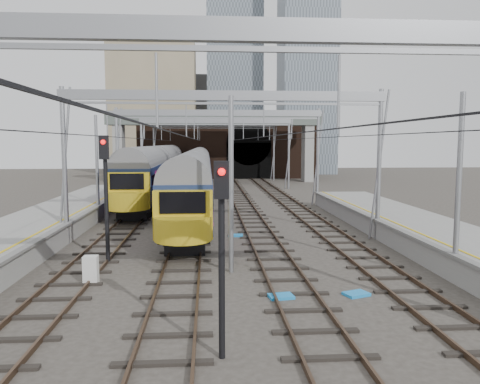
{
  "coord_description": "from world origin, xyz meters",
  "views": [
    {
      "loc": [
        -0.91,
        -16.35,
        5.18
      ],
      "look_at": [
        0.9,
        10.02,
        2.4
      ],
      "focal_mm": 35.0,
      "sensor_mm": 36.0,
      "label": 1
    }
  ],
  "objects": [
    {
      "name": "signal_near_left",
      "position": [
        -5.26,
        3.76,
        3.41
      ],
      "size": [
        0.39,
        0.49,
        5.49
      ],
      "rotation": [
        0.0,
        0.0,
        -0.03
      ],
      "color": "black",
      "rests_on": "ground"
    },
    {
      "name": "relay_cabinet",
      "position": [
        -5.25,
        0.84,
        0.52
      ],
      "size": [
        0.53,
        0.45,
        1.04
      ],
      "primitive_type": "cube",
      "rotation": [
        0.0,
        0.0,
        0.03
      ],
      "color": "silver",
      "rests_on": "ground"
    },
    {
      "name": "tracks",
      "position": [
        0.0,
        15.0,
        0.02
      ],
      "size": [
        14.4,
        80.0,
        0.22
      ],
      "color": "#4C3828",
      "rests_on": "ground"
    },
    {
      "name": "train_second",
      "position": [
        -6.0,
        38.21,
        2.53
      ],
      "size": [
        2.87,
        49.7,
        4.91
      ],
      "color": "black",
      "rests_on": "ground"
    },
    {
      "name": "equip_cover_c",
      "position": [
        4.12,
        -1.17,
        0.05
      ],
      "size": [
        0.96,
        0.83,
        0.1
      ],
      "primitive_type": "cube",
      "rotation": [
        0.0,
        0.0,
        0.36
      ],
      "color": "#1C86D5",
      "rests_on": "ground"
    },
    {
      "name": "city_skyline",
      "position": [
        2.73,
        70.48,
        17.09
      ],
      "size": [
        37.5,
        27.5,
        60.0
      ],
      "color": "tan",
      "rests_on": "ground"
    },
    {
      "name": "ground",
      "position": [
        0.0,
        0.0,
        0.0
      ],
      "size": [
        160.0,
        160.0,
        0.0
      ],
      "primitive_type": "plane",
      "color": "#38332D",
      "rests_on": "ground"
    },
    {
      "name": "retaining_wall",
      "position": [
        1.4,
        51.93,
        4.33
      ],
      "size": [
        28.0,
        2.75,
        9.0
      ],
      "color": "black",
      "rests_on": "ground"
    },
    {
      "name": "overhead_line",
      "position": [
        0.0,
        21.49,
        6.57
      ],
      "size": [
        16.8,
        80.0,
        8.0
      ],
      "color": "gray",
      "rests_on": "ground"
    },
    {
      "name": "train_main",
      "position": [
        -2.0,
        34.37,
        2.4
      ],
      "size": [
        2.66,
        61.57,
        4.63
      ],
      "color": "black",
      "rests_on": "ground"
    },
    {
      "name": "signal_near_centre",
      "position": [
        -0.6,
        -5.58,
        3.02
      ],
      "size": [
        0.36,
        0.46,
        4.77
      ],
      "rotation": [
        0.0,
        0.0,
        -0.14
      ],
      "color": "black",
      "rests_on": "ground"
    },
    {
      "name": "overbridge",
      "position": [
        0.0,
        46.0,
        7.27
      ],
      "size": [
        28.0,
        3.0,
        9.25
      ],
      "color": "gray",
      "rests_on": "ground"
    },
    {
      "name": "equip_cover_b",
      "position": [
        0.61,
        9.28,
        0.05
      ],
      "size": [
        0.84,
        0.63,
        0.09
      ],
      "primitive_type": "cube",
      "rotation": [
        0.0,
        0.0,
        -0.1
      ],
      "color": "#1C86D5",
      "rests_on": "ground"
    },
    {
      "name": "equip_cover_a",
      "position": [
        1.51,
        -1.24,
        0.05
      ],
      "size": [
        0.9,
        0.7,
        0.1
      ],
      "primitive_type": "cube",
      "rotation": [
        0.0,
        0.0,
        0.16
      ],
      "color": "#1C86D5",
      "rests_on": "ground"
    }
  ]
}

